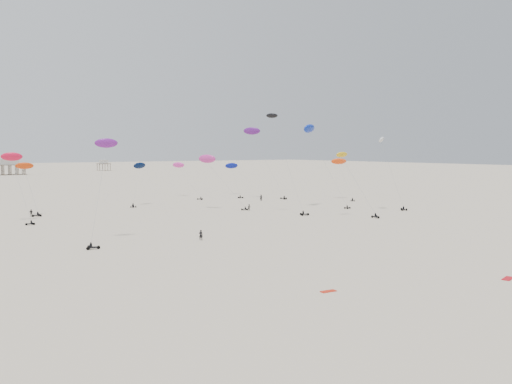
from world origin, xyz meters
TOP-DOWN VIEW (x-y plane):
  - ground_plane at (0.00, 200.00)m, footprint 900.00×900.00m
  - pavilion_main at (-10.00, 350.00)m, footprint 21.00×13.00m
  - pavilion_small at (60.00, 380.00)m, footprint 9.00×7.00m
  - rig_0 at (43.85, 92.00)m, footprint 7.14×7.19m
  - rig_1 at (27.70, 87.42)m, footprint 6.65×9.00m
  - rig_2 at (-5.44, 138.06)m, footprint 7.36×8.11m
  - rig_3 at (33.50, 151.42)m, footprint 8.11×15.77m
  - rig_4 at (-30.25, 88.70)m, footprint 8.18×9.86m
  - rig_5 at (33.16, 136.23)m, footprint 10.27×11.77m
  - rig_7 at (-38.18, 122.71)m, footprint 5.08×10.39m
  - rig_8 at (17.97, 100.23)m, footprint 5.38×11.93m
  - rig_9 at (-34.16, 131.72)m, footprint 4.89×5.98m
  - rig_10 at (7.55, 119.60)m, footprint 9.44×11.08m
  - rig_11 at (32.70, 109.14)m, footprint 8.99×12.78m
  - rig_12 at (54.41, 120.87)m, footprint 6.17×12.05m
  - rig_13 at (16.28, 154.92)m, footprint 3.82×18.23m
  - spectator_0 at (-15.97, 81.16)m, footprint 0.92×0.86m
  - spectator_1 at (13.96, 111.62)m, footprint 0.98×0.66m
  - spectator_2 at (-34.13, 130.24)m, footprint 1.22×0.73m
  - spectator_3 at (29.70, 129.11)m, footprint 1.01×0.91m
  - grounded_kite_a at (2.27, 37.91)m, footprint 2.35×1.41m
  - grounded_kite_b at (-19.07, 45.91)m, footprint 1.87×0.90m

SIDE VIEW (x-z plane):
  - ground_plane at x=0.00m, z-range 0.00..0.00m
  - spectator_0 at x=-15.97m, z-range -1.04..1.04m
  - spectator_1 at x=13.96m, z-range -0.94..0.94m
  - spectator_2 at x=-34.13m, z-range -0.99..0.99m
  - spectator_3 at x=29.70m, z-range -1.15..1.15m
  - grounded_kite_a at x=2.27m, z-range -0.04..0.04m
  - grounded_kite_b at x=-19.07m, z-range -0.04..0.04m
  - pavilion_small at x=60.00m, z-range -0.51..7.49m
  - pavilion_main at x=-10.00m, z-range -0.68..9.12m
  - rig_2 at x=-5.44m, z-range 1.50..13.82m
  - rig_1 at x=27.70m, z-range 0.01..15.49m
  - rig_9 at x=-34.16m, z-range 1.60..14.24m
  - rig_3 at x=33.50m, z-range 0.04..16.57m
  - rig_13 at x=16.28m, z-range -0.24..17.21m
  - rig_12 at x=54.41m, z-range 2.93..16.96m
  - rig_8 at x=17.97m, z-range -1.55..23.03m
  - rig_0 at x=43.85m, z-range 1.40..20.27m
  - rig_4 at x=-30.25m, z-range 2.01..19.95m
  - rig_7 at x=-38.18m, z-range 3.33..18.94m
  - rig_10 at x=7.55m, z-range 3.77..19.31m
  - rig_5 at x=33.16m, z-range 6.21..29.33m
  - rig_11 at x=32.70m, z-range 7.49..30.80m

